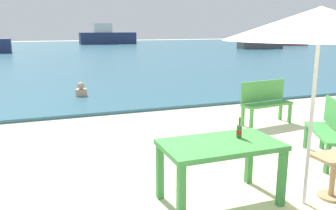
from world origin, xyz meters
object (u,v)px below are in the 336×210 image
at_px(beer_bottle_amber, 239,130).
at_px(swimmer_person, 81,90).
at_px(boat_tanker, 107,37).
at_px(boat_barge, 260,42).
at_px(picnic_table_green, 220,151).
at_px(bench_green_left, 331,128).
at_px(side_table_wood, 333,171).
at_px(boat_sailboat, 293,41).
at_px(patio_umbrella, 320,24).
at_px(bench_green_right, 265,100).

bearing_deg(beer_bottle_amber, swimmer_person, 98.65).
xyz_separation_m(boat_tanker, boat_barge, (12.25, -16.11, -0.33)).
distance_m(picnic_table_green, bench_green_left, 2.40).
bearing_deg(side_table_wood, boat_tanker, 82.83).
bearing_deg(bench_green_left, side_table_wood, -133.60).
relative_size(beer_bottle_amber, boat_barge, 0.06).
xyz_separation_m(boat_tanker, boat_sailboat, (20.55, -11.12, -0.45)).
bearing_deg(boat_tanker, side_table_wood, -97.17).
relative_size(picnic_table_green, side_table_wood, 2.59).
bearing_deg(side_table_wood, boat_sailboat, 50.74).
distance_m(patio_umbrella, bench_green_left, 2.31).
xyz_separation_m(beer_bottle_amber, boat_barge, (18.71, 26.29, -0.17)).
bearing_deg(picnic_table_green, patio_umbrella, -22.50).
height_order(bench_green_left, boat_tanker, boat_tanker).
height_order(picnic_table_green, bench_green_left, bench_green_left).
bearing_deg(patio_umbrella, boat_barge, 55.98).
height_order(beer_bottle_amber, bench_green_right, beer_bottle_amber).
xyz_separation_m(beer_bottle_amber, side_table_wood, (1.07, -0.47, -0.50)).
height_order(patio_umbrella, swimmer_person, patio_umbrella).
bearing_deg(bench_green_left, boat_tanker, 83.94).
relative_size(beer_bottle_amber, swimmer_person, 0.65).
xyz_separation_m(bench_green_left, boat_barge, (16.69, 25.76, 0.14)).
xyz_separation_m(picnic_table_green, patio_umbrella, (0.95, -0.39, 1.47)).
xyz_separation_m(bench_green_left, boat_tanker, (4.45, 41.87, 0.48)).
xyz_separation_m(bench_green_left, swimmer_person, (-3.10, 6.55, -0.30)).
height_order(bench_green_right, boat_tanker, boat_tanker).
xyz_separation_m(patio_umbrella, boat_barge, (18.06, 26.76, -1.43)).
height_order(side_table_wood, bench_green_right, bench_green_right).
relative_size(patio_umbrella, boat_sailboat, 0.62).
bearing_deg(swimmer_person, boat_tanker, 77.95).
distance_m(side_table_wood, boat_tanker, 43.21).
relative_size(boat_tanker, boat_sailboat, 1.92).
height_order(patio_umbrella, boat_sailboat, patio_umbrella).
height_order(beer_bottle_amber, bench_green_left, beer_bottle_amber).
xyz_separation_m(beer_bottle_amber, swimmer_person, (-1.08, 7.07, -0.61)).
bearing_deg(boat_barge, bench_green_right, -124.75).
height_order(beer_bottle_amber, patio_umbrella, patio_umbrella).
relative_size(boat_tanker, boat_barge, 1.55).
bearing_deg(boat_barge, side_table_wood, -123.39).
height_order(side_table_wood, boat_tanker, boat_tanker).
relative_size(side_table_wood, bench_green_left, 0.44).
bearing_deg(swimmer_person, beer_bottle_amber, -81.35).
relative_size(picnic_table_green, bench_green_right, 1.13).
bearing_deg(boat_barge, boat_tanker, 127.24).
xyz_separation_m(beer_bottle_amber, boat_tanker, (6.47, 42.40, 0.16)).
distance_m(beer_bottle_amber, boat_sailboat, 41.33).
height_order(patio_umbrella, bench_green_right, patio_umbrella).
xyz_separation_m(swimmer_person, boat_tanker, (7.54, 35.33, 0.78)).
bearing_deg(bench_green_right, side_table_wood, -112.13).
relative_size(bench_green_left, boat_tanker, 0.17).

